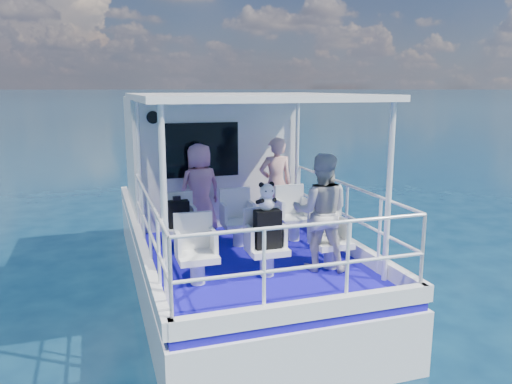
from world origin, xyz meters
TOP-DOWN VIEW (x-y plane):
  - ground at (0.00, 0.00)m, footprint 2000.00×2000.00m
  - hull at (0.00, 1.00)m, footprint 3.00×7.00m
  - deck at (0.00, 1.00)m, footprint 2.90×6.90m
  - cabin at (0.00, 2.30)m, footprint 2.85×2.00m
  - canopy at (0.00, -0.20)m, footprint 3.00×3.20m
  - canopy_posts at (0.00, -0.25)m, footprint 2.77×2.97m
  - railings at (0.00, -0.58)m, footprint 2.84×3.59m
  - seat_port_fwd at (-0.90, 0.20)m, footprint 0.48×0.46m
  - seat_center_fwd at (0.00, 0.20)m, footprint 0.48×0.46m
  - seat_stbd_fwd at (0.90, 0.20)m, footprint 0.48×0.46m
  - seat_port_aft at (-0.90, -1.10)m, footprint 0.48×0.46m
  - seat_center_aft at (0.00, -1.10)m, footprint 0.48×0.46m
  - seat_stbd_aft at (0.90, -1.10)m, footprint 0.48×0.46m
  - passenger_port_fwd at (-0.41, 1.06)m, footprint 0.64×0.52m
  - passenger_stbd_fwd at (0.83, 0.86)m, footprint 0.59×0.40m
  - passenger_stbd_aft at (0.75, -1.08)m, footprint 0.93×0.85m
  - backpack_port at (-0.92, 0.16)m, footprint 0.30×0.17m
  - backpack_center at (-0.01, -1.13)m, footprint 0.32×0.18m
  - compact_camera at (-0.93, 0.17)m, footprint 0.11×0.07m
  - panda at (-0.02, -1.12)m, footprint 0.23×0.19m

SIDE VIEW (x-z plane):
  - ground at x=0.00m, z-range 0.00..0.00m
  - hull at x=0.00m, z-range -0.80..0.80m
  - deck at x=0.00m, z-range 0.80..0.90m
  - seat_port_fwd at x=-0.90m, z-range 0.90..1.28m
  - seat_center_fwd at x=0.00m, z-range 0.90..1.28m
  - seat_stbd_fwd at x=0.90m, z-range 0.90..1.28m
  - seat_port_aft at x=-0.90m, z-range 0.90..1.28m
  - seat_center_aft at x=0.00m, z-range 0.90..1.28m
  - seat_stbd_aft at x=0.90m, z-range 0.90..1.28m
  - railings at x=0.00m, z-range 0.90..1.90m
  - backpack_port at x=-0.92m, z-range 1.28..1.67m
  - backpack_center at x=-0.01m, z-range 1.28..1.77m
  - passenger_port_fwd at x=-0.41m, z-range 0.90..2.39m
  - passenger_stbd_aft at x=0.75m, z-range 0.90..2.44m
  - passenger_stbd_fwd at x=0.83m, z-range 0.90..2.47m
  - compact_camera at x=-0.93m, z-range 1.67..1.74m
  - panda at x=-0.02m, z-range 1.77..2.12m
  - cabin at x=0.00m, z-range 0.90..3.10m
  - canopy_posts at x=0.00m, z-range 0.90..3.10m
  - canopy at x=0.00m, z-range 3.10..3.18m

